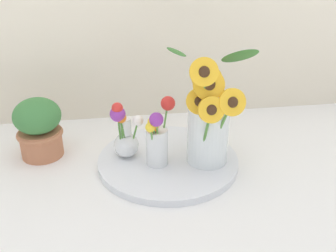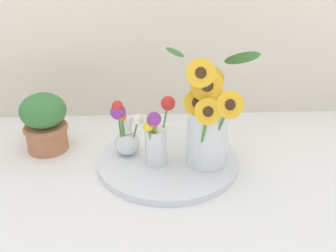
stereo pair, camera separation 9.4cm
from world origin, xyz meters
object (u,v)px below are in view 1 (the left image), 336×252
mason_jar_sunflowers (209,120)px  potted_plant (39,127)px  serving_tray (168,161)px  vase_small_center (157,137)px  vase_bulb_right (125,135)px

mason_jar_sunflowers → potted_plant: mason_jar_sunflowers is taller
mason_jar_sunflowers → serving_tray: bearing=164.0°
serving_tray → mason_jar_sunflowers: size_ratio=1.19×
mason_jar_sunflowers → vase_small_center: mason_jar_sunflowers is taller
serving_tray → vase_bulb_right: 0.15m
vase_bulb_right → mason_jar_sunflowers: bearing=-13.4°
mason_jar_sunflowers → vase_small_center: size_ratio=1.79×
mason_jar_sunflowers → vase_small_center: 0.15m
serving_tray → mason_jar_sunflowers: bearing=-16.0°
vase_small_center → potted_plant: bearing=158.4°
mason_jar_sunflowers → potted_plant: (-0.47, 0.14, -0.06)m
serving_tray → potted_plant: size_ratio=2.22×
serving_tray → mason_jar_sunflowers: mason_jar_sunflowers is taller
vase_small_center → vase_bulb_right: 0.10m
vase_bulb_right → serving_tray: bearing=-11.0°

